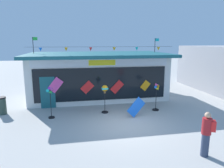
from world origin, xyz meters
TOP-DOWN VIEW (x-y plane):
  - ground_plane at (0.00, 0.00)m, footprint 80.00×80.00m
  - kite_shop_building at (-0.71, 6.02)m, footprint 9.96×5.85m
  - wind_spinner_far_left at (-3.81, 1.75)m, footprint 0.39×0.34m
  - wind_spinner_left at (-0.78, 2.09)m, footprint 0.39×0.39m
  - wind_spinner_center_left at (2.34, 1.92)m, footprint 0.41×0.39m
  - person_near_camera at (2.10, -3.30)m, footprint 0.48×0.41m
  - trash_bin at (-6.66, 2.95)m, footprint 0.52×0.52m
  - display_kite_on_ground at (0.82, 1.08)m, footprint 1.13×0.23m

SIDE VIEW (x-z plane):
  - ground_plane at x=0.00m, z-range 0.00..0.00m
  - trash_bin at x=-6.66m, z-range 0.01..1.03m
  - display_kite_on_ground at x=0.82m, z-range 0.00..1.13m
  - person_near_camera at x=2.10m, z-range 0.05..1.73m
  - wind_spinner_center_left at x=2.34m, z-range 0.19..1.88m
  - wind_spinner_far_left at x=-3.81m, z-range 0.25..2.03m
  - wind_spinner_left at x=-0.78m, z-range 0.44..2.09m
  - kite_shop_building at x=-0.71m, z-range -0.55..3.91m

